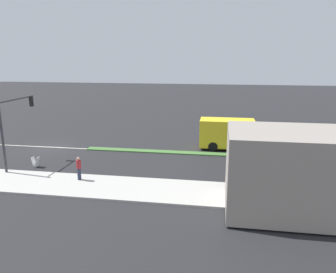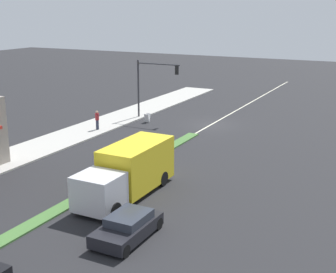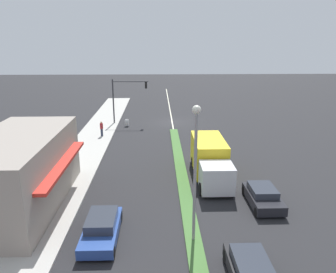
{
  "view_description": "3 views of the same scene",
  "coord_description": "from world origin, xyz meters",
  "px_view_note": "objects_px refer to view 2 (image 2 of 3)",
  "views": [
    {
      "loc": [
        28.86,
        16.52,
        8.64
      ],
      "look_at": [
        -1.4,
        11.6,
        1.2
      ],
      "focal_mm": 35.0,
      "sensor_mm": 36.0,
      "label": 1
    },
    {
      "loc": [
        -15.85,
        39.66,
        10.45
      ],
      "look_at": [
        -1.25,
        11.29,
        1.74
      ],
      "focal_mm": 50.0,
      "sensor_mm": 36.0,
      "label": 2
    },
    {
      "loc": [
        1.85,
        42.04,
        10.49
      ],
      "look_at": [
        0.95,
        12.97,
        1.85
      ],
      "focal_mm": 35.0,
      "sensor_mm": 36.0,
      "label": 3
    }
  ],
  "objects_px": {
    "pedestrian": "(97,120)",
    "sedan_dark": "(128,227)",
    "delivery_truck": "(129,171)",
    "traffic_signal_main": "(151,80)",
    "warning_aframe_sign": "(147,118)"
  },
  "relations": [
    {
      "from": "warning_aframe_sign",
      "to": "sedan_dark",
      "type": "distance_m",
      "value": 23.4
    },
    {
      "from": "traffic_signal_main",
      "to": "sedan_dark",
      "type": "relative_size",
      "value": 1.46
    },
    {
      "from": "delivery_truck",
      "to": "sedan_dark",
      "type": "relative_size",
      "value": 1.96
    },
    {
      "from": "sedan_dark",
      "to": "warning_aframe_sign",
      "type": "bearing_deg",
      "value": -62.57
    },
    {
      "from": "delivery_truck",
      "to": "sedan_dark",
      "type": "xyz_separation_m",
      "value": [
        -2.8,
        4.64,
        -0.89
      ]
    },
    {
      "from": "traffic_signal_main",
      "to": "warning_aframe_sign",
      "type": "height_order",
      "value": "traffic_signal_main"
    },
    {
      "from": "pedestrian",
      "to": "sedan_dark",
      "type": "relative_size",
      "value": 0.44
    },
    {
      "from": "traffic_signal_main",
      "to": "sedan_dark",
      "type": "distance_m",
      "value": 25.02
    },
    {
      "from": "pedestrian",
      "to": "sedan_dark",
      "type": "height_order",
      "value": "pedestrian"
    },
    {
      "from": "traffic_signal_main",
      "to": "delivery_truck",
      "type": "relative_size",
      "value": 0.75
    },
    {
      "from": "pedestrian",
      "to": "delivery_truck",
      "type": "distance_m",
      "value": 15.36
    },
    {
      "from": "warning_aframe_sign",
      "to": "sedan_dark",
      "type": "relative_size",
      "value": 0.22
    },
    {
      "from": "sedan_dark",
      "to": "delivery_truck",
      "type": "bearing_deg",
      "value": -58.9
    },
    {
      "from": "delivery_truck",
      "to": "traffic_signal_main",
      "type": "bearing_deg",
      "value": -64.58
    },
    {
      "from": "traffic_signal_main",
      "to": "warning_aframe_sign",
      "type": "distance_m",
      "value": 3.76
    }
  ]
}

